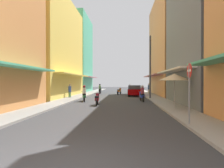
{
  "coord_description": "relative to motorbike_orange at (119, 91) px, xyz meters",
  "views": [
    {
      "loc": [
        1.19,
        -3.8,
        1.87
      ],
      "look_at": [
        -0.13,
        16.41,
        1.67
      ],
      "focal_mm": 31.27,
      "sensor_mm": 36.0,
      "label": 1
    }
  ],
  "objects": [
    {
      "name": "pedestrian_crossing",
      "position": [
        -5.45,
        -7.58,
        0.32
      ],
      "size": [
        0.34,
        0.34,
        1.65
      ],
      "color": "#598C59",
      "rests_on": "ground"
    },
    {
      "name": "pedestrian_midway",
      "position": [
        4.38,
        -0.64,
        0.34
      ],
      "size": [
        0.34,
        0.34,
        1.68
      ],
      "color": "beige",
      "rests_on": "ground"
    },
    {
      "name": "sidewalk_right",
      "position": [
        4.29,
        -6.27,
        -0.44
      ],
      "size": [
        1.87,
        54.84,
        0.12
      ],
      "primitive_type": "cube",
      "color": "#9E9991",
      "rests_on": "ground"
    },
    {
      "name": "motorbike_orange",
      "position": [
        0.0,
        0.0,
        0.0
      ],
      "size": [
        0.71,
        1.76,
        0.96
      ],
      "color": "black",
      "rests_on": "ground"
    },
    {
      "name": "motorbike_blue",
      "position": [
        2.49,
        -10.57,
        0.2
      ],
      "size": [
        0.55,
        1.81,
        1.58
      ],
      "color": "black",
      "rests_on": "ground"
    },
    {
      "name": "motorbike_green",
      "position": [
        -3.11,
        -10.83,
        0.2
      ],
      "size": [
        0.68,
        1.77,
        1.58
      ],
      "color": "black",
      "rests_on": "ground"
    },
    {
      "name": "building_left_mid",
      "position": [
        -8.94,
        -5.31,
        5.59
      ],
      "size": [
        7.05,
        13.67,
        12.2
      ],
      "color": "#EFD159",
      "rests_on": "ground"
    },
    {
      "name": "street_sign_no_entry",
      "position": [
        3.51,
        -21.21,
        1.21
      ],
      "size": [
        0.07,
        0.6,
        2.65
      ],
      "color": "gray",
      "rests_on": "ground"
    },
    {
      "name": "building_left_far",
      "position": [
        -8.94,
        6.68,
        6.49
      ],
      "size": [
        7.05,
        9.33,
        14.01
      ],
      "color": "#4CB28C",
      "rests_on": "ground"
    },
    {
      "name": "building_right_mid",
      "position": [
        8.22,
        -13.15,
        6.11
      ],
      "size": [
        7.05,
        9.49,
        13.24
      ],
      "color": "slate",
      "rests_on": "ground"
    },
    {
      "name": "utility_pole",
      "position": [
        3.61,
        -7.93,
        3.04
      ],
      "size": [
        0.2,
        1.2,
        6.94
      ],
      "color": "#4C4C4F",
      "rests_on": "ground"
    },
    {
      "name": "vendor_umbrella",
      "position": [
        4.15,
        -16.18,
        1.71
      ],
      "size": [
        2.09,
        2.09,
        2.44
      ],
      "color": "#99999E",
      "rests_on": "ground"
    },
    {
      "name": "motorbike_black",
      "position": [
        -3.1,
        1.28,
        0.2
      ],
      "size": [
        0.55,
        1.81,
        1.58
      ],
      "color": "black",
      "rests_on": "ground"
    },
    {
      "name": "building_right_far",
      "position": [
        8.22,
        -0.9,
        6.44
      ],
      "size": [
        7.05,
        13.71,
        13.89
      ],
      "color": "#D88C4C",
      "rests_on": "ground"
    },
    {
      "name": "motorbike_white",
      "position": [
        1.86,
        7.31,
        0.2
      ],
      "size": [
        0.65,
        1.78,
        1.58
      ],
      "color": "black",
      "rests_on": "ground"
    },
    {
      "name": "parked_car",
      "position": [
        2.12,
        -3.05,
        0.24
      ],
      "size": [
        1.87,
        4.15,
        1.45
      ],
      "color": "#8C0000",
      "rests_on": "ground"
    },
    {
      "name": "motorbike_maroon",
      "position": [
        -1.4,
        -13.88,
        0.0
      ],
      "size": [
        0.55,
        1.81,
        0.96
      ],
      "color": "black",
      "rests_on": "ground"
    },
    {
      "name": "ground_plane",
      "position": [
        -0.36,
        -6.27,
        -0.5
      ],
      "size": [
        103.05,
        103.05,
        0.0
      ],
      "primitive_type": "plane",
      "color": "#38383A"
    },
    {
      "name": "sidewalk_left",
      "position": [
        -5.01,
        -6.27,
        -0.44
      ],
      "size": [
        1.87,
        54.84,
        0.12
      ],
      "primitive_type": "cube",
      "color": "gray",
      "rests_on": "ground"
    }
  ]
}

